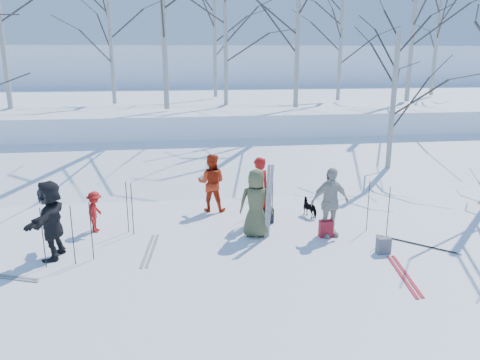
{
  "coord_description": "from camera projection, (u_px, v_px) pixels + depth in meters",
  "views": [
    {
      "loc": [
        -1.58,
        -9.97,
        4.43
      ],
      "look_at": [
        0.0,
        1.5,
        1.3
      ],
      "focal_mm": 35.0,
      "sensor_mm": 36.0,
      "label": 1
    }
  ],
  "objects": [
    {
      "name": "ground",
      "position": [
        249.0,
        250.0,
        10.9
      ],
      "size": [
        120.0,
        120.0,
        0.0
      ],
      "primitive_type": "plane",
      "color": "white",
      "rests_on": "ground"
    },
    {
      "name": "skier_red_north",
      "position": [
        258.0,
        190.0,
        12.47
      ],
      "size": [
        0.78,
        0.66,
        1.82
      ],
      "primitive_type": "imported",
      "rotation": [
        0.0,
        0.0,
        3.55
      ],
      "color": "#AA120F",
      "rests_on": "ground"
    },
    {
      "name": "birch_plateau_a",
      "position": [
        414.0,
        21.0,
        21.88
      ],
      "size": [
        5.79,
        5.79,
        7.42
      ],
      "primitive_type": null,
      "color": "silver",
      "rests_on": "snow_plateau"
    },
    {
      "name": "ski_pair_c",
      "position": [
        150.0,
        250.0,
        10.89
      ],
      "size": [
        0.57,
        1.94,
        0.02
      ],
      "primitive_type": null,
      "rotation": [
        0.0,
        0.0,
        -0.1
      ],
      "color": "silver",
      "rests_on": "ground"
    },
    {
      "name": "ski_pole_j",
      "position": [
        91.0,
        231.0,
        10.26
      ],
      "size": [
        0.02,
        0.02,
        1.34
      ],
      "primitive_type": "cylinder",
      "color": "black",
      "rests_on": "ground"
    },
    {
      "name": "far_hill",
      "position": [
        190.0,
        79.0,
        46.72
      ],
      "size": [
        90.0,
        30.0,
        6.0
      ],
      "primitive_type": "cube",
      "color": "white",
      "rests_on": "ground"
    },
    {
      "name": "ski_pole_c",
      "position": [
        43.0,
        238.0,
        9.87
      ],
      "size": [
        0.02,
        0.02,
        1.34
      ],
      "primitive_type": "cylinder",
      "color": "black",
      "rests_on": "ground"
    },
    {
      "name": "skier_olive_center",
      "position": [
        256.0,
        203.0,
        11.55
      ],
      "size": [
        0.94,
        0.72,
        1.73
      ],
      "primitive_type": "imported",
      "rotation": [
        0.0,
        0.0,
        2.92
      ],
      "color": "#4D5130",
      "rests_on": "ground"
    },
    {
      "name": "ski_pole_g",
      "position": [
        368.0,
        206.0,
        11.97
      ],
      "size": [
        0.02,
        0.02,
        1.34
      ],
      "primitive_type": "cylinder",
      "color": "black",
      "rests_on": "ground"
    },
    {
      "name": "ski_pole_a",
      "position": [
        127.0,
        207.0,
        11.84
      ],
      "size": [
        0.02,
        0.02,
        1.34
      ],
      "primitive_type": "cylinder",
      "color": "black",
      "rests_on": "ground"
    },
    {
      "name": "ski_pair_b",
      "position": [
        404.0,
        275.0,
        9.64
      ],
      "size": [
        0.78,
        1.96,
        0.02
      ],
      "primitive_type": null,
      "rotation": [
        0.0,
        0.0,
        -0.15
      ],
      "color": "#A41724",
      "rests_on": "ground"
    },
    {
      "name": "snow_ramp",
      "position": [
        220.0,
        172.0,
        17.56
      ],
      "size": [
        70.0,
        9.49,
        4.12
      ],
      "primitive_type": "cube",
      "rotation": [
        0.3,
        0.0,
        0.0
      ],
      "color": "white",
      "rests_on": "ground"
    },
    {
      "name": "birch_plateau_c",
      "position": [
        111.0,
        45.0,
        21.05
      ],
      "size": [
        4.28,
        4.28,
        5.25
      ],
      "primitive_type": null,
      "color": "silver",
      "rests_on": "snow_plateau"
    },
    {
      "name": "birch_plateau_h",
      "position": [
        0.0,
        22.0,
        19.1
      ],
      "size": [
        5.47,
        5.47,
        6.96
      ],
      "primitive_type": null,
      "color": "silver",
      "rests_on": "snow_plateau"
    },
    {
      "name": "backpack_red",
      "position": [
        326.0,
        229.0,
        11.68
      ],
      "size": [
        0.32,
        0.22,
        0.42
      ],
      "primitive_type": "cube",
      "color": "maroon",
      "rests_on": "ground"
    },
    {
      "name": "upright_ski_left",
      "position": [
        267.0,
        202.0,
        11.35
      ],
      "size": [
        0.12,
        0.17,
        1.9
      ],
      "primitive_type": "cube",
      "rotation": [
        0.07,
        0.0,
        0.34
      ],
      "color": "silver",
      "rests_on": "ground"
    },
    {
      "name": "birch_plateau_i",
      "position": [
        437.0,
        33.0,
        25.41
      ],
      "size": [
        5.25,
        5.25,
        6.64
      ],
      "primitive_type": null,
      "color": "silver",
      "rests_on": "snow_plateau"
    },
    {
      "name": "skier_cream_east",
      "position": [
        330.0,
        202.0,
        11.55
      ],
      "size": [
        1.1,
        0.63,
        1.76
      ],
      "primitive_type": "imported",
      "rotation": [
        0.0,
        0.0,
        0.2
      ],
      "color": "beige",
      "rests_on": "ground"
    },
    {
      "name": "skier_grey_west",
      "position": [
        51.0,
        219.0,
        10.32
      ],
      "size": [
        0.76,
        1.72,
        1.79
      ],
      "primitive_type": "imported",
      "rotation": [
        0.0,
        0.0,
        4.57
      ],
      "color": "black",
      "rests_on": "ground"
    },
    {
      "name": "ski_pole_i",
      "position": [
        388.0,
        213.0,
        11.42
      ],
      "size": [
        0.02,
        0.02,
        1.34
      ],
      "primitive_type": "cylinder",
      "color": "black",
      "rests_on": "ground"
    },
    {
      "name": "birch_plateau_j",
      "position": [
        163.0,
        9.0,
        18.58
      ],
      "size": [
        6.13,
        6.13,
        7.9
      ],
      "primitive_type": null,
      "color": "silver",
      "rests_on": "snow_plateau"
    },
    {
      "name": "ski_pole_d",
      "position": [
        254.0,
        212.0,
        11.52
      ],
      "size": [
        0.02,
        0.02,
        1.34
      ],
      "primitive_type": "cylinder",
      "color": "black",
      "rests_on": "ground"
    },
    {
      "name": "birch_plateau_d",
      "position": [
        340.0,
        48.0,
        22.59
      ],
      "size": [
        4.1,
        4.1,
        5.0
      ],
      "primitive_type": null,
      "color": "silver",
      "rests_on": "snow_plateau"
    },
    {
      "name": "ski_pole_e",
      "position": [
        256.0,
        192.0,
        13.16
      ],
      "size": [
        0.02,
        0.02,
        1.34
      ],
      "primitive_type": "cylinder",
      "color": "black",
      "rests_on": "ground"
    },
    {
      "name": "backpack_grey",
      "position": [
        383.0,
        245.0,
        10.7
      ],
      "size": [
        0.3,
        0.2,
        0.38
      ],
      "primitive_type": "cube",
      "color": "#595A61",
      "rests_on": "ground"
    },
    {
      "name": "ski_pole_h",
      "position": [
        273.0,
        191.0,
        13.22
      ],
      "size": [
        0.02,
        0.02,
        1.34
      ],
      "primitive_type": "cylinder",
      "color": "black",
      "rests_on": "ground"
    },
    {
      "name": "birch_plateau_f",
      "position": [
        215.0,
        39.0,
        24.42
      ],
      "size": [
        4.78,
        4.78,
        5.97
      ],
      "primitive_type": null,
      "color": "silver",
      "rests_on": "snow_plateau"
    },
    {
      "name": "backpack_dark",
      "position": [
        267.0,
        215.0,
        12.67
      ],
      "size": [
        0.34,
        0.24,
        0.4
      ],
      "primitive_type": "cube",
      "color": "black",
      "rests_on": "ground"
    },
    {
      "name": "ski_pole_f",
      "position": [
        73.0,
        235.0,
        10.01
      ],
      "size": [
        0.02,
        0.02,
        1.34
      ],
      "primitive_type": "cylinder",
      "color": "black",
      "rests_on": "ground"
    },
    {
      "name": "skier_redor_behind",
      "position": [
        211.0,
        183.0,
        13.47
      ],
      "size": [
        0.95,
        0.82,
        1.68
      ],
      "primitive_type": "imported",
      "rotation": [
        0.0,
        0.0,
        2.9
      ],
      "color": "#B1290D",
      "rests_on": "ground"
    },
    {
      "name": "ski_pole_b",
      "position": [
        132.0,
        209.0,
        11.71
      ],
      "size": [
        0.02,
        0.02,
        1.34
      ],
      "primitive_type": "cylinder",
      "color": "black",
      "rests_on": "ground"
    },
    {
      "name": "snow_plateau",
      "position": [
        203.0,
        116.0,
        26.9
      ],
      "size": [
        70.0,
        18.0,
        2.2
      ],
      "primitive_type": "cube",
      "color": "white",
      "rests_on": "ground"
    },
    {
      "name": "birch_plateau_e",
      "position": [
        298.0,
        30.0,
        19.43
      ],
      "size": [
        5.07,
        5.07,
        6.38
      ],
      "primitive_type": null,
      "color": "silver",
      "rests_on": "snow_plateau"
    },
    {
      "name": "birch_edge_e",
      "position": [
        393.0,
        108.0,
        16.37
      ],
      "size": [
        4.24,
        4.24,
        5.2
      ],
      "primitive_type": null,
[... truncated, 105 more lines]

